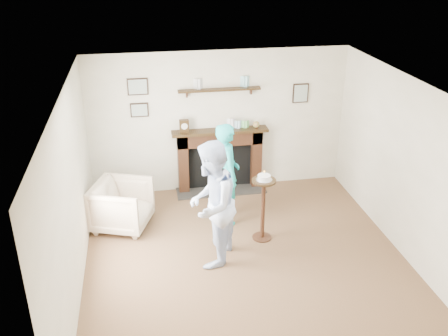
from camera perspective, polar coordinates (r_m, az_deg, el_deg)
The scene contains 6 objects.
ground at distance 7.12m, azimuth 2.79°, elevation -11.04°, with size 5.00×5.00×0.00m, color brown.
room_shell at distance 6.93m, azimuth 1.83°, elevation 3.26°, with size 4.54×5.02×2.52m.
armchair at distance 8.13m, azimuth -11.34°, elevation -6.56°, with size 0.81×0.83×0.76m, color tan.
man at distance 7.21m, azimuth -1.39°, elevation -10.48°, with size 0.87×0.68×1.80m, color silver.
woman at distance 8.15m, azimuth 0.31°, elevation -5.92°, with size 0.60×0.40×1.66m, color teal.
pedestal_table at distance 7.36m, azimuth 4.52°, elevation -3.39°, with size 0.35×0.35×1.13m.
Camera 1 is at (-1.33, -5.62, 4.16)m, focal length 40.00 mm.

